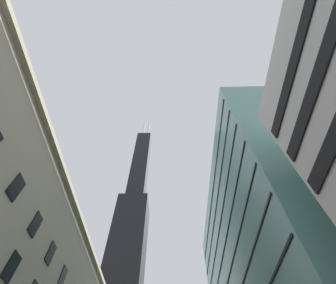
{
  "coord_description": "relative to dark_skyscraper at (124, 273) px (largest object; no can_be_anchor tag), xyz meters",
  "views": [
    {
      "loc": [
        2.53,
        -6.11,
        1.94
      ],
      "look_at": [
        2.05,
        17.01,
        36.98
      ],
      "focal_mm": 24.89,
      "sensor_mm": 36.0,
      "label": 1
    }
  ],
  "objects": [
    {
      "name": "glass_office_midrise",
      "position": [
        38.49,
        -66.35,
        -35.26
      ],
      "size": [
        16.96,
        45.92,
        40.03
      ],
      "color": "slate",
      "rests_on": "ground"
    },
    {
      "name": "dark_skyscraper",
      "position": [
        0.0,
        0.0,
        0.0
      ],
      "size": [
        23.47,
        23.47,
        190.72
      ],
      "color": "black",
      "rests_on": "ground"
    }
  ]
}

